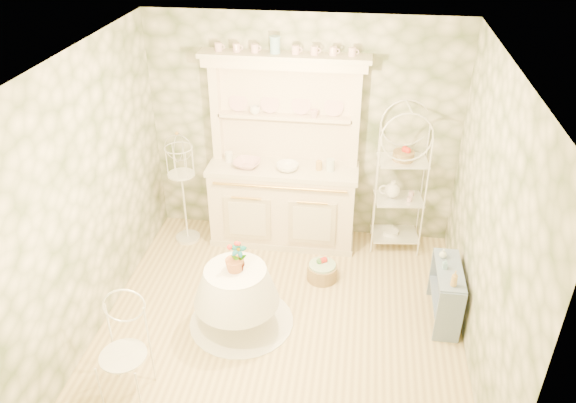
# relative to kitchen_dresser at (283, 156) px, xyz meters

# --- Properties ---
(floor) EXTENTS (3.60, 3.60, 0.00)m
(floor) POSITION_rel_kitchen_dresser_xyz_m (0.20, -1.52, -1.15)
(floor) COLOR #D8C284
(floor) RESTS_ON ground
(ceiling) EXTENTS (3.60, 3.60, 0.00)m
(ceiling) POSITION_rel_kitchen_dresser_xyz_m (0.20, -1.52, 1.56)
(ceiling) COLOR white
(ceiling) RESTS_ON floor
(wall_left) EXTENTS (3.60, 3.60, 0.00)m
(wall_left) POSITION_rel_kitchen_dresser_xyz_m (-1.60, -1.52, 0.21)
(wall_left) COLOR beige
(wall_left) RESTS_ON floor
(wall_right) EXTENTS (3.60, 3.60, 0.00)m
(wall_right) POSITION_rel_kitchen_dresser_xyz_m (2.00, -1.52, 0.21)
(wall_right) COLOR beige
(wall_right) RESTS_ON floor
(wall_back) EXTENTS (3.60, 3.60, 0.00)m
(wall_back) POSITION_rel_kitchen_dresser_xyz_m (0.20, 0.28, 0.21)
(wall_back) COLOR beige
(wall_back) RESTS_ON floor
(wall_front) EXTENTS (3.60, 3.60, 0.00)m
(wall_front) POSITION_rel_kitchen_dresser_xyz_m (0.20, -3.32, 0.21)
(wall_front) COLOR beige
(wall_front) RESTS_ON floor
(kitchen_dresser) EXTENTS (1.87, 0.61, 2.29)m
(kitchen_dresser) POSITION_rel_kitchen_dresser_xyz_m (0.00, 0.00, 0.00)
(kitchen_dresser) COLOR #F8E6CC
(kitchen_dresser) RESTS_ON floor
(bakers_rack) EXTENTS (0.60, 0.46, 1.78)m
(bakers_rack) POSITION_rel_kitchen_dresser_xyz_m (1.36, 0.06, -0.26)
(bakers_rack) COLOR white
(bakers_rack) RESTS_ON floor
(side_shelf) EXTENTS (0.30, 0.75, 0.63)m
(side_shelf) POSITION_rel_kitchen_dresser_xyz_m (1.82, -1.19, -0.83)
(side_shelf) COLOR #7287A8
(side_shelf) RESTS_ON floor
(round_table) EXTENTS (0.82, 0.82, 0.79)m
(round_table) POSITION_rel_kitchen_dresser_xyz_m (-0.22, -1.62, -0.75)
(round_table) COLOR white
(round_table) RESTS_ON floor
(cafe_chair) EXTENTS (0.51, 0.51, 0.92)m
(cafe_chair) POSITION_rel_kitchen_dresser_xyz_m (-0.99, -2.57, -0.69)
(cafe_chair) COLOR white
(cafe_chair) RESTS_ON floor
(birdcage_stand) EXTENTS (0.35, 0.35, 1.40)m
(birdcage_stand) POSITION_rel_kitchen_dresser_xyz_m (-1.18, -0.16, -0.44)
(birdcage_stand) COLOR white
(birdcage_stand) RESTS_ON floor
(floor_basket) EXTENTS (0.38, 0.38, 0.19)m
(floor_basket) POSITION_rel_kitchen_dresser_xyz_m (0.55, -0.73, -1.05)
(floor_basket) COLOR #9D8153
(floor_basket) RESTS_ON floor
(lace_rug) EXTENTS (1.31, 1.31, 0.01)m
(lace_rug) POSITION_rel_kitchen_dresser_xyz_m (-0.21, -1.55, -1.14)
(lace_rug) COLOR white
(lace_rug) RESTS_ON floor
(bowl_floral) EXTENTS (0.34, 0.34, 0.08)m
(bowl_floral) POSITION_rel_kitchen_dresser_xyz_m (-0.41, -0.06, -0.13)
(bowl_floral) COLOR white
(bowl_floral) RESTS_ON kitchen_dresser
(bowl_white) EXTENTS (0.32, 0.32, 0.08)m
(bowl_white) POSITION_rel_kitchen_dresser_xyz_m (0.06, -0.08, -0.13)
(bowl_white) COLOR white
(bowl_white) RESTS_ON kitchen_dresser
(cup_left) EXTENTS (0.16, 0.16, 0.09)m
(cup_left) POSITION_rel_kitchen_dresser_xyz_m (-0.34, 0.16, 0.47)
(cup_left) COLOR white
(cup_left) RESTS_ON kitchen_dresser
(cup_right) EXTENTS (0.10, 0.10, 0.09)m
(cup_right) POSITION_rel_kitchen_dresser_xyz_m (0.34, 0.15, 0.47)
(cup_right) COLOR white
(cup_right) RESTS_ON kitchen_dresser
(potted_geranium) EXTENTS (0.17, 0.13, 0.30)m
(potted_geranium) POSITION_rel_kitchen_dresser_xyz_m (-0.18, -1.62, -0.30)
(potted_geranium) COLOR #3F7238
(potted_geranium) RESTS_ON round_table
(bottle_amber) EXTENTS (0.08, 0.08, 0.17)m
(bottle_amber) POSITION_rel_kitchen_dresser_xyz_m (1.82, -1.45, -0.46)
(bottle_amber) COLOR tan
(bottle_amber) RESTS_ON side_shelf
(bottle_blue) EXTENTS (0.05, 0.05, 0.10)m
(bottle_blue) POSITION_rel_kitchen_dresser_xyz_m (1.77, -1.19, -0.49)
(bottle_blue) COLOR #7EB0C5
(bottle_blue) RESTS_ON side_shelf
(bottle_glass) EXTENTS (0.10, 0.10, 0.10)m
(bottle_glass) POSITION_rel_kitchen_dresser_xyz_m (1.77, -1.01, -0.50)
(bottle_glass) COLOR silver
(bottle_glass) RESTS_ON side_shelf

